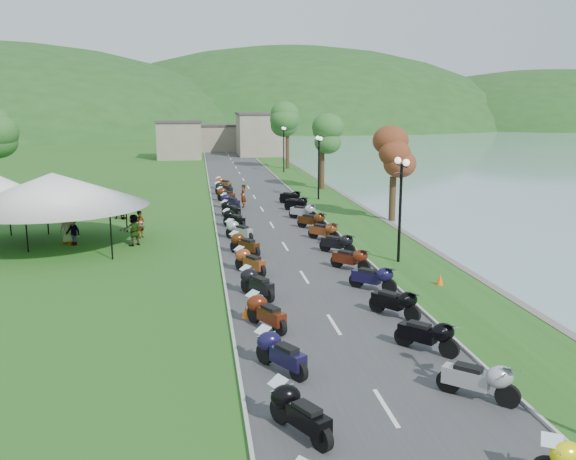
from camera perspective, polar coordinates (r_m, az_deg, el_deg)
name	(u,v)px	position (r m, az deg, el deg)	size (l,w,h in m)	color
road	(254,197)	(50.43, -3.17, 3.09)	(7.00, 120.00, 0.02)	#3C3C3F
hills_backdrop	(210,127)	(209.84, -7.27, 9.56)	(360.00, 120.00, 76.00)	#285621
far_building	(214,138)	(94.83, -6.95, 8.58)	(18.00, 16.00, 5.00)	gray
moto_row_left	(244,245)	(30.91, -4.15, -1.42)	(2.60, 51.04, 1.10)	#331411
moto_row_right	(337,244)	(31.27, 4.57, -1.27)	(2.60, 34.23, 1.10)	#331411
vendor_tent_main	(55,210)	(34.85, -20.98, 1.76)	(6.62, 6.62, 4.00)	silver
tree_lakeside	(393,171)	(40.33, 9.83, 5.49)	(2.38, 2.38, 6.61)	#35702C
pedestrian_a	(141,238)	(36.07, -13.56, -0.71)	(0.58, 0.42, 1.58)	slate
pedestrian_b	(118,218)	(42.57, -15.64, 1.05)	(0.77, 0.42, 1.59)	slate
pedestrian_c	(74,245)	(35.24, -19.41, -1.35)	(1.04, 0.43, 1.60)	slate
traffic_cone_near	(246,312)	(22.10, -3.98, -7.67)	(0.30, 0.30, 0.47)	#F2590C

